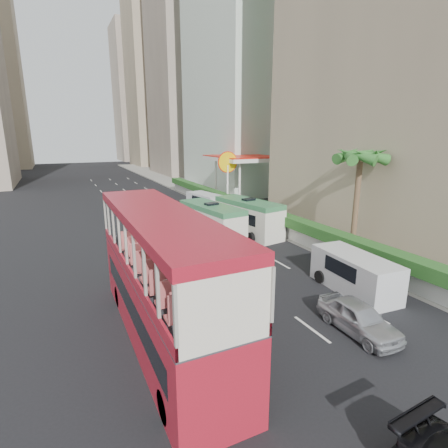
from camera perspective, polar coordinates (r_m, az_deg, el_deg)
ground_plane at (r=16.92m, az=10.79°, el=-13.08°), size 200.00×200.00×0.00m
double_decker_bus at (r=13.40m, az=-10.09°, el=-8.65°), size 2.50×11.00×5.06m
car_silver_lane_a at (r=21.52m, az=-4.45°, el=-6.75°), size 2.16×4.64×1.47m
car_silver_lane_b at (r=15.70m, az=20.88°, el=-16.12°), size 1.63×3.79×1.28m
van_asset at (r=33.26m, az=-7.48°, el=0.74°), size 2.86×5.30×1.41m
minibus_near at (r=26.03m, az=-2.04°, el=0.18°), size 2.95×6.44×2.75m
minibus_far at (r=27.73m, az=3.99°, el=1.05°), size 3.13×6.51×2.77m
panel_van_near at (r=18.96m, az=20.52°, el=-7.54°), size 2.23×4.87×1.90m
panel_van_far at (r=36.26m, az=-3.04°, el=3.48°), size 2.67×4.97×1.89m
sidewalk at (r=41.88m, az=0.49°, el=3.77°), size 6.00×120.00×0.18m
kerb_wall at (r=30.97m, az=4.82°, el=1.09°), size 0.30×44.00×1.00m
hedge at (r=30.79m, az=4.86°, el=2.63°), size 1.10×44.00×0.70m
palm_tree at (r=23.69m, az=20.75°, el=2.82°), size 0.36×0.36×6.40m
shell_station at (r=40.17m, az=3.06°, el=7.14°), size 6.50×8.00×5.50m
tower_mid at (r=77.02m, az=-4.88°, el=27.17°), size 16.00×16.00×50.00m
tower_far_a at (r=98.58m, az=-10.83°, el=22.34°), size 14.00×14.00×44.00m
tower_far_b at (r=119.51m, az=-13.72°, el=19.76°), size 14.00×14.00×40.00m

